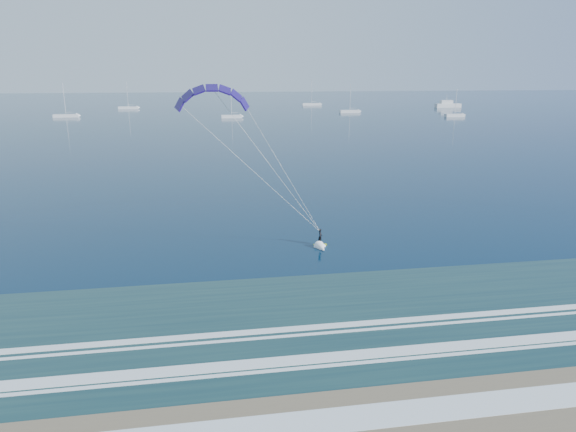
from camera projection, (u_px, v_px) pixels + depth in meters
The scene contains 9 objects.
ground at pixel (284, 421), 26.35m from camera, with size 900.00×900.00×0.00m, color #072F44.
kitesurfer_rig at pixel (271, 167), 47.13m from camera, with size 15.67×7.40×17.37m.
motor_yacht at pixel (448, 105), 258.19m from camera, with size 12.95×3.45×5.63m.
sailboat_1 at pixel (66, 116), 202.07m from camera, with size 9.54×2.40×12.99m.
sailboat_2 at pixel (128, 108), 247.39m from camera, with size 9.39×2.40×12.57m.
sailboat_3 at pixel (232, 116), 199.06m from camera, with size 7.92×2.40×11.10m.
sailboat_4 at pixel (312, 104), 274.27m from camera, with size 10.09×2.40×13.53m.
sailboat_5 at pixel (350, 111), 224.82m from camera, with size 8.94×2.40×12.17m.
sailboat_6 at pixel (455, 115), 204.16m from camera, with size 7.85×2.40×10.76m.
Camera 1 is at (-3.43, -22.25, 17.29)m, focal length 32.00 mm.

